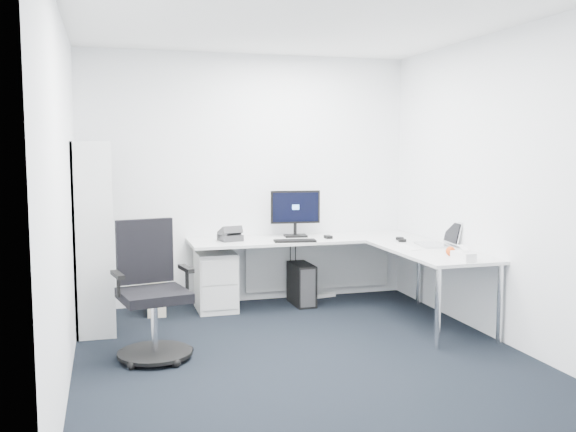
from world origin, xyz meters
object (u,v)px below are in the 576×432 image
object	(u,v)px
bookshelf	(94,236)
monitor	(296,213)
task_chair	(154,291)
laptop	(432,233)
l_desk	(316,277)

from	to	relation	value
bookshelf	monitor	bearing A→B (deg)	11.04
task_chair	laptop	world-z (taller)	task_chair
bookshelf	task_chair	size ratio (longest dim) A/B	1.58
l_desk	task_chair	distance (m)	2.02
l_desk	laptop	xyz separation A→B (m)	(1.03, -0.52, 0.49)
task_chair	l_desk	bearing A→B (deg)	19.90
bookshelf	monitor	size ratio (longest dim) A/B	3.24
l_desk	monitor	xyz separation A→B (m)	(-0.09, 0.46, 0.62)
monitor	bookshelf	bearing A→B (deg)	-163.18
task_chair	bookshelf	bearing A→B (deg)	101.28
l_desk	task_chair	size ratio (longest dim) A/B	2.24
l_desk	laptop	size ratio (longest dim) A/B	6.93
l_desk	bookshelf	bearing A→B (deg)	178.68
bookshelf	monitor	distance (m)	2.13
bookshelf	laptop	distance (m)	3.26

